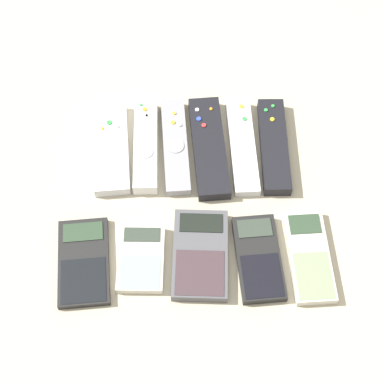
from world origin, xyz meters
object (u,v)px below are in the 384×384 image
calculator_0 (84,262)px  calculator_2 (200,254)px  remote_1 (146,145)px  remote_3 (209,147)px  calculator_3 (259,258)px  remote_5 (274,146)px  calculator_4 (309,256)px  remote_0 (111,148)px  remote_4 (243,146)px  remote_2 (175,146)px  calculator_1 (141,259)px

calculator_0 → calculator_2: 0.19m
remote_1 → remote_3: (0.11, -0.01, -0.00)m
calculator_2 → calculator_3: (0.09, -0.01, -0.00)m
remote_5 → calculator_4: remote_5 is taller
remote_5 → calculator_2: 0.25m
calculator_3 → remote_0: bearing=134.5°
remote_1 → calculator_3: size_ratio=1.26×
remote_0 → remote_5: 0.29m
remote_4 → calculator_2: (-0.08, -0.21, 0.00)m
remote_1 → remote_5: size_ratio=0.98×
calculator_3 → calculator_4: 0.08m
remote_2 → remote_0: bearing=178.7°
calculator_2 → calculator_4: (0.17, -0.01, -0.00)m
remote_1 → calculator_4: bearing=-39.7°
remote_5 → calculator_2: remote_5 is taller
remote_0 → remote_4: 0.23m
remote_0 → calculator_0: bearing=-103.0°
remote_1 → remote_2: size_ratio=0.96×
calculator_4 → remote_5: bearing=97.7°
calculator_3 → remote_5: bearing=74.9°
remote_2 → calculator_3: size_ratio=1.31×
remote_4 → calculator_3: bearing=-88.5°
calculator_4 → remote_3: bearing=123.2°
remote_1 → remote_5: 0.22m
remote_3 → calculator_0: remote_3 is taller
calculator_1 → remote_3: bearing=63.3°
remote_3 → remote_4: bearing=-1.6°
remote_5 → remote_3: bearing=-179.2°
remote_0 → calculator_2: remote_0 is taller
calculator_0 → remote_0: bearing=76.7°
calculator_2 → remote_5: bearing=59.7°
calculator_3 → calculator_2: bearing=171.3°
remote_0 → calculator_4: (0.32, -0.22, -0.00)m
calculator_2 → calculator_1: bearing=-174.3°
calculator_0 → calculator_1: calculator_1 is taller
remote_2 → calculator_3: (0.13, -0.22, -0.00)m
remote_4 → calculator_3: (0.01, -0.22, -0.00)m
remote_1 → remote_4: 0.17m
remote_0 → calculator_0: remote_0 is taller
remote_3 → calculator_0: bearing=-137.8°
calculator_1 → remote_4: bearing=52.6°
remote_2 → calculator_3: bearing=-62.1°
remote_5 → calculator_4: size_ratio=1.20×
calculator_1 → calculator_3: bearing=1.0°
remote_5 → calculator_3: (-0.04, -0.21, -0.00)m
calculator_2 → remote_0: bearing=128.8°
calculator_0 → calculator_1: bearing=-2.2°
remote_0 → calculator_2: size_ratio=1.20×
remote_0 → remote_3: (0.17, -0.00, 0.00)m
remote_1 → remote_2: remote_1 is taller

